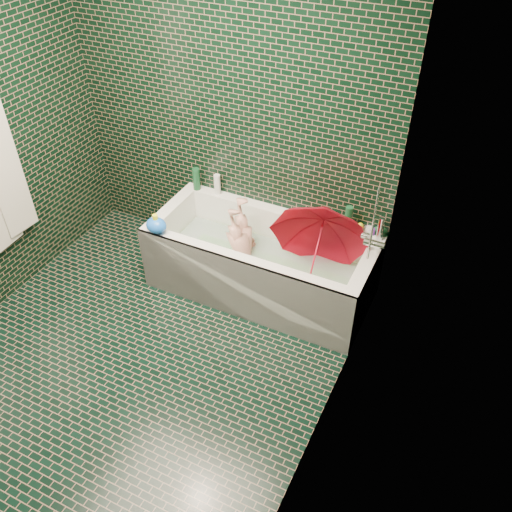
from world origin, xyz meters
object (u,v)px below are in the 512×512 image
at_px(child, 244,253).
at_px(bath_toy, 156,225).
at_px(umbrella, 316,251).
at_px(bathtub, 261,269).
at_px(rubber_duck, 357,228).

relative_size(child, bath_toy, 5.17).
height_order(child, bath_toy, bath_toy).
relative_size(child, umbrella, 1.24).
distance_m(bathtub, bath_toy, 0.87).
height_order(child, umbrella, umbrella).
height_order(rubber_duck, bath_toy, bath_toy).
bearing_deg(rubber_duck, bath_toy, -137.21).
height_order(child, rubber_duck, rubber_duck).
distance_m(umbrella, bath_toy, 1.18).
bearing_deg(umbrella, child, 174.57).
bearing_deg(bath_toy, rubber_duck, 30.81).
xyz_separation_m(umbrella, bath_toy, (-1.14, -0.31, 0.07)).
xyz_separation_m(bathtub, bath_toy, (-0.70, -0.32, 0.41)).
xyz_separation_m(bathtub, umbrella, (0.44, -0.01, 0.34)).
distance_m(umbrella, rubber_duck, 0.38).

